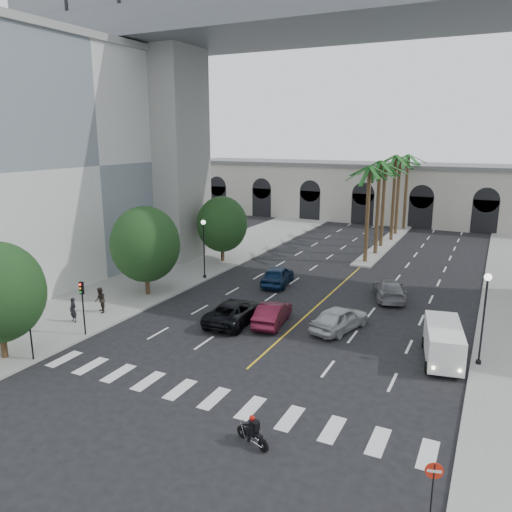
{
  "coord_description": "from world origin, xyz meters",
  "views": [
    {
      "loc": [
        11.53,
        -20.35,
        12.51
      ],
      "look_at": [
        -1.4,
        6.0,
        5.38
      ],
      "focal_mm": 35.0,
      "sensor_mm": 36.0,
      "label": 1
    }
  ],
  "objects_px": {
    "pedestrian_a": "(73,310)",
    "pedestrian_b": "(100,300)",
    "car_b": "(272,314)",
    "cargo_van": "(443,342)",
    "traffic_signal_near": "(29,320)",
    "motorcycle_rider": "(253,432)",
    "car_d": "(389,289)",
    "lamp_post_right": "(484,311)",
    "traffic_signal_far": "(83,299)",
    "car_c": "(234,312)",
    "car_e": "(278,275)",
    "lamp_post_left_far": "(204,244)",
    "car_a": "(339,318)",
    "do_not_enter_sign": "(433,481)"
  },
  "relations": [
    {
      "from": "pedestrian_a",
      "to": "pedestrian_b",
      "type": "distance_m",
      "value": 2.24
    },
    {
      "from": "car_b",
      "to": "cargo_van",
      "type": "bearing_deg",
      "value": 166.87
    },
    {
      "from": "traffic_signal_near",
      "to": "car_b",
      "type": "height_order",
      "value": "traffic_signal_near"
    },
    {
      "from": "motorcycle_rider",
      "to": "car_d",
      "type": "height_order",
      "value": "car_d"
    },
    {
      "from": "lamp_post_right",
      "to": "traffic_signal_far",
      "type": "bearing_deg",
      "value": -164.02
    },
    {
      "from": "motorcycle_rider",
      "to": "lamp_post_right",
      "type": "bearing_deg",
      "value": 77.56
    },
    {
      "from": "car_c",
      "to": "car_e",
      "type": "height_order",
      "value": "car_e"
    },
    {
      "from": "motorcycle_rider",
      "to": "car_b",
      "type": "distance_m",
      "value": 13.67
    },
    {
      "from": "pedestrian_a",
      "to": "lamp_post_left_far",
      "type": "bearing_deg",
      "value": 91.52
    },
    {
      "from": "car_d",
      "to": "pedestrian_a",
      "type": "relative_size",
      "value": 3.09
    },
    {
      "from": "lamp_post_right",
      "to": "lamp_post_left_far",
      "type": "bearing_deg",
      "value": 160.67
    },
    {
      "from": "car_a",
      "to": "lamp_post_left_far",
      "type": "bearing_deg",
      "value": -7.87
    },
    {
      "from": "lamp_post_right",
      "to": "traffic_signal_far",
      "type": "relative_size",
      "value": 1.47
    },
    {
      "from": "pedestrian_a",
      "to": "cargo_van",
      "type": "bearing_deg",
      "value": 23.15
    },
    {
      "from": "lamp_post_left_far",
      "to": "car_a",
      "type": "height_order",
      "value": "lamp_post_left_far"
    },
    {
      "from": "cargo_van",
      "to": "traffic_signal_far",
      "type": "bearing_deg",
      "value": -173.85
    },
    {
      "from": "car_b",
      "to": "pedestrian_b",
      "type": "relative_size",
      "value": 2.51
    },
    {
      "from": "car_e",
      "to": "do_not_enter_sign",
      "type": "bearing_deg",
      "value": 115.59
    },
    {
      "from": "cargo_van",
      "to": "pedestrian_b",
      "type": "distance_m",
      "value": 22.96
    },
    {
      "from": "motorcycle_rider",
      "to": "pedestrian_b",
      "type": "bearing_deg",
      "value": 172.71
    },
    {
      "from": "lamp_post_right",
      "to": "traffic_signal_near",
      "type": "distance_m",
      "value": 25.02
    },
    {
      "from": "motorcycle_rider",
      "to": "pedestrian_a",
      "type": "distance_m",
      "value": 18.37
    },
    {
      "from": "pedestrian_a",
      "to": "do_not_enter_sign",
      "type": "bearing_deg",
      "value": -7.73
    },
    {
      "from": "lamp_post_right",
      "to": "traffic_signal_near",
      "type": "xyz_separation_m",
      "value": [
        -22.7,
        -10.5,
        -0.71
      ]
    },
    {
      "from": "traffic_signal_near",
      "to": "car_d",
      "type": "bearing_deg",
      "value": 51.97
    },
    {
      "from": "traffic_signal_near",
      "to": "pedestrian_b",
      "type": "height_order",
      "value": "traffic_signal_near"
    },
    {
      "from": "lamp_post_right",
      "to": "cargo_van",
      "type": "bearing_deg",
      "value": -172.16
    },
    {
      "from": "car_b",
      "to": "cargo_van",
      "type": "xyz_separation_m",
      "value": [
        11.01,
        -1.0,
        0.42
      ]
    },
    {
      "from": "lamp_post_right",
      "to": "car_c",
      "type": "bearing_deg",
      "value": -179.57
    },
    {
      "from": "motorcycle_rider",
      "to": "car_b",
      "type": "xyz_separation_m",
      "value": [
        -4.89,
        12.76,
        0.16
      ]
    },
    {
      "from": "car_e",
      "to": "traffic_signal_near",
      "type": "bearing_deg",
      "value": 63.4
    },
    {
      "from": "car_a",
      "to": "car_c",
      "type": "distance_m",
      "value": 7.14
    },
    {
      "from": "motorcycle_rider",
      "to": "do_not_enter_sign",
      "type": "xyz_separation_m",
      "value": [
        7.16,
        -1.44,
        1.14
      ]
    },
    {
      "from": "car_a",
      "to": "lamp_post_right",
      "type": "bearing_deg",
      "value": -175.4
    },
    {
      "from": "traffic_signal_far",
      "to": "pedestrian_b",
      "type": "bearing_deg",
      "value": 119.32
    },
    {
      "from": "do_not_enter_sign",
      "to": "traffic_signal_near",
      "type": "bearing_deg",
      "value": 156.64
    },
    {
      "from": "motorcycle_rider",
      "to": "car_c",
      "type": "bearing_deg",
      "value": 143.13
    },
    {
      "from": "traffic_signal_far",
      "to": "pedestrian_a",
      "type": "xyz_separation_m",
      "value": [
        -2.34,
        1.33,
        -1.51
      ]
    },
    {
      "from": "car_e",
      "to": "car_c",
      "type": "bearing_deg",
      "value": 86.6
    },
    {
      "from": "motorcycle_rider",
      "to": "lamp_post_left_far",
      "type": "bearing_deg",
      "value": 147.68
    },
    {
      "from": "traffic_signal_far",
      "to": "pedestrian_b",
      "type": "distance_m",
      "value": 4.31
    },
    {
      "from": "lamp_post_left_far",
      "to": "car_e",
      "type": "bearing_deg",
      "value": 10.96
    },
    {
      "from": "traffic_signal_near",
      "to": "motorcycle_rider",
      "type": "xyz_separation_m",
      "value": [
        14.69,
        -1.52,
        -1.91
      ]
    },
    {
      "from": "car_b",
      "to": "car_c",
      "type": "xyz_separation_m",
      "value": [
        -2.52,
        -0.86,
        0.01
      ]
    },
    {
      "from": "traffic_signal_near",
      "to": "car_c",
      "type": "height_order",
      "value": "traffic_signal_near"
    },
    {
      "from": "lamp_post_left_far",
      "to": "traffic_signal_far",
      "type": "xyz_separation_m",
      "value": [
        0.1,
        -14.5,
        -0.71
      ]
    },
    {
      "from": "lamp_post_right",
      "to": "pedestrian_a",
      "type": "xyz_separation_m",
      "value": [
        -25.04,
        -5.17,
        -2.22
      ]
    },
    {
      "from": "car_b",
      "to": "pedestrian_a",
      "type": "bearing_deg",
      "value": 18.02
    },
    {
      "from": "car_a",
      "to": "do_not_enter_sign",
      "type": "xyz_separation_m",
      "value": [
        7.66,
        -15.16,
        0.92
      ]
    },
    {
      "from": "traffic_signal_near",
      "to": "car_b",
      "type": "bearing_deg",
      "value": 48.92
    }
  ]
}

